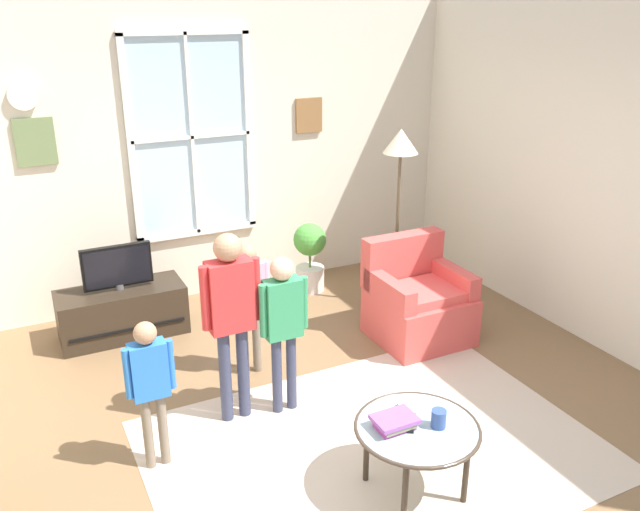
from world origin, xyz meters
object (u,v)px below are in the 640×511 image
person_pink_shirt (249,294)px  person_green_shirt (283,317)px  remote_near_books (410,425)px  person_red_shirt (231,307)px  tv_stand (122,312)px  potted_plant_by_window (310,254)px  floor_lamp (400,159)px  television (117,267)px  book_stack (395,422)px  person_blue_shirt (150,378)px  armchair (417,302)px  cup (439,419)px  coffee_table (417,431)px  remote_near_cup (405,412)px

person_pink_shirt → person_green_shirt: person_green_shirt is taller
remote_near_books → person_red_shirt: bearing=119.3°
tv_stand → potted_plant_by_window: (1.90, 0.15, 0.17)m
person_red_shirt → floor_lamp: size_ratio=0.81×
person_pink_shirt → television: bearing=125.7°
book_stack → floor_lamp: floor_lamp is taller
person_blue_shirt → floor_lamp: 3.08m
tv_stand → book_stack: bearing=-69.4°
tv_stand → armchair: armchair is taller
cup → person_blue_shirt: (-1.42, 0.98, 0.12)m
person_blue_shirt → coffee_table: bearing=-35.1°
tv_stand → cup: cup is taller
coffee_table → remote_near_books: 0.06m
television → book_stack: television is taller
person_blue_shirt → book_stack: bearing=-36.3°
potted_plant_by_window → television: bearing=-175.5°
person_green_shirt → armchair: bearing=19.0°
tv_stand → coffee_table: coffee_table is taller
cup → person_blue_shirt: 1.73m
armchair → potted_plant_by_window: size_ratio=1.23×
cup → person_pink_shirt: bearing=105.4°
remote_near_cup → person_red_shirt: size_ratio=0.10×
book_stack → coffee_table: bearing=-21.8°
tv_stand → person_pink_shirt: 1.42m
person_red_shirt → floor_lamp: (2.02, 1.11, 0.57)m
person_green_shirt → person_pink_shirt: bearing=92.9°
coffee_table → person_blue_shirt: 1.62m
coffee_table → person_red_shirt: person_red_shirt is taller
tv_stand → armchair: 2.58m
remote_near_cup → person_pink_shirt: (-0.39, 1.58, 0.21)m
tv_stand → coffee_table: 3.05m
tv_stand → person_blue_shirt: 1.94m
person_pink_shirt → person_green_shirt: bearing=-87.1°
television → remote_near_cup: 2.92m
television → potted_plant_by_window: television is taller
person_blue_shirt → person_green_shirt: (0.97, 0.20, 0.11)m
armchair → person_pink_shirt: size_ratio=0.81×
television → person_red_shirt: person_red_shirt is taller
tv_stand → person_red_shirt: size_ratio=0.78×
armchair → remote_near_books: size_ratio=6.21×
remote_near_books → coffee_table: bearing=-31.5°
remote_near_cup → person_pink_shirt: size_ratio=0.13×
remote_near_cup → floor_lamp: size_ratio=0.08×
armchair → cup: bearing=-121.1°
armchair → remote_near_books: (-1.16, -1.61, 0.14)m
potted_plant_by_window → person_blue_shirt: bearing=-135.2°
tv_stand → book_stack: size_ratio=4.31×
person_green_shirt → potted_plant_by_window: person_green_shirt is taller
remote_near_books → potted_plant_by_window: size_ratio=0.20×
book_stack → cup: cup is taller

